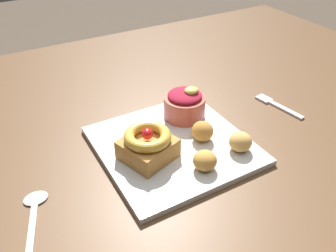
{
  "coord_description": "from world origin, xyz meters",
  "views": [
    {
      "loc": [
        -0.36,
        -0.53,
        1.16
      ],
      "look_at": [
        -0.08,
        -0.05,
        0.77
      ],
      "focal_mm": 37.66,
      "sensor_mm": 36.0,
      "label": 1
    }
  ],
  "objects": [
    {
      "name": "fritter_middle",
      "position": [
        -0.02,
        -0.09,
        0.76
      ],
      "size": [
        0.04,
        0.04,
        0.04
      ],
      "primitive_type": "ellipsoid",
      "color": "#BC7F38",
      "rests_on": "front_plate"
    },
    {
      "name": "cake_slice",
      "position": [
        -0.14,
        -0.08,
        0.77
      ],
      "size": [
        0.11,
        0.11,
        0.06
      ],
      "rotation": [
        0.0,
        0.0,
        0.32
      ],
      "color": "#B77F3D",
      "rests_on": "front_plate"
    },
    {
      "name": "front_plate",
      "position": [
        -0.08,
        -0.07,
        0.74
      ],
      "size": [
        0.28,
        0.28,
        0.01
      ],
      "primitive_type": "cube",
      "color": "silver",
      "rests_on": "dining_table"
    },
    {
      "name": "dining_table",
      "position": [
        0.0,
        0.0,
        0.65
      ],
      "size": [
        1.48,
        1.13,
        0.73
      ],
      "color": "brown",
      "rests_on": "ground_plane"
    },
    {
      "name": "fork",
      "position": [
        0.21,
        -0.05,
        0.73
      ],
      "size": [
        0.04,
        0.13,
        0.0
      ],
      "rotation": [
        0.0,
        0.0,
        1.72
      ],
      "color": "silver",
      "rests_on": "dining_table"
    },
    {
      "name": "berry_ramekin",
      "position": [
        -0.01,
        -0.0,
        0.77
      ],
      "size": [
        0.09,
        0.09,
        0.07
      ],
      "color": "#B24C3D",
      "rests_on": "front_plate"
    },
    {
      "name": "fritter_back",
      "position": [
        0.02,
        -0.15,
        0.76
      ],
      "size": [
        0.04,
        0.04,
        0.04
      ],
      "primitive_type": "ellipsoid",
      "color": "tan",
      "rests_on": "front_plate"
    },
    {
      "name": "fritter_front",
      "position": [
        -0.07,
        -0.16,
        0.76
      ],
      "size": [
        0.04,
        0.04,
        0.04
      ],
      "primitive_type": "ellipsoid",
      "color": "gold",
      "rests_on": "front_plate"
    },
    {
      "name": "spoon",
      "position": [
        -0.35,
        -0.1,
        0.73
      ],
      "size": [
        0.06,
        0.12,
        0.0
      ],
      "rotation": [
        0.0,
        0.0,
        1.27
      ],
      "color": "silver",
      "rests_on": "dining_table"
    }
  ]
}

